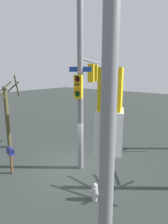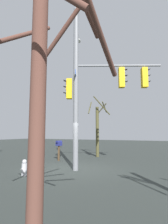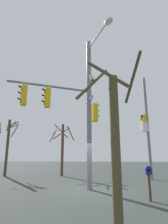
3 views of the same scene
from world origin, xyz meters
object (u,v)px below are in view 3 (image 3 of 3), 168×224
(bare_tree_behind_pole, at_px, (114,135))
(bare_tree_across_street, at_px, (8,144))
(fire_hydrant, at_px, (115,178))
(mailbox, at_px, (148,173))
(bare_tree_corner, at_px, (62,146))

(bare_tree_behind_pole, bearing_deg, bare_tree_across_street, 37.31)
(fire_hydrant, xyz_separation_m, mailbox, (-4.40, -1.02, 0.76))
(bare_tree_across_street, relative_size, bare_tree_corner, 1.09)
(mailbox, height_order, bare_tree_across_street, bare_tree_across_street)
(fire_hydrant, xyz_separation_m, bare_tree_corner, (4.34, 4.38, 2.29))
(bare_tree_behind_pole, bearing_deg, mailbox, -28.06)
(mailbox, height_order, bare_tree_corner, bare_tree_corner)
(fire_hydrant, relative_size, bare_tree_corner, 0.16)
(bare_tree_behind_pole, xyz_separation_m, bare_tree_corner, (11.94, 3.69, 0.24))
(fire_hydrant, distance_m, bare_tree_behind_pole, 7.90)
(bare_tree_across_street, distance_m, bare_tree_corner, 4.99)
(bare_tree_behind_pole, height_order, bare_tree_across_street, bare_tree_across_street)
(mailbox, distance_m, bare_tree_corner, 10.39)
(fire_hydrant, distance_m, bare_tree_corner, 6.58)
(mailbox, distance_m, bare_tree_behind_pole, 3.85)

